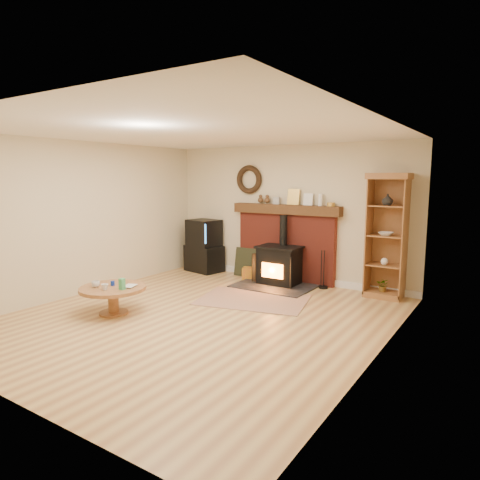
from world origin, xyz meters
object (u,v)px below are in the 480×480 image
Objects in this scene: curio_cabinet at (387,236)px; coffee_table at (113,292)px; wood_stove at (278,266)px; tv_unit at (204,247)px.

curio_cabinet is 4.45m from coffee_table.
wood_stove is 1.26× the size of tv_unit.
wood_stove is 1.91m from tv_unit.
curio_cabinet is 2.15× the size of coffee_table.
wood_stove is at bearing -5.86° from tv_unit.
wood_stove reaches higher than tv_unit.
coffee_table is at bearing -113.53° from wood_stove.
wood_stove is at bearing -171.38° from curio_cabinet.
coffee_table is at bearing -77.73° from tv_unit.
wood_stove is 2.00m from curio_cabinet.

